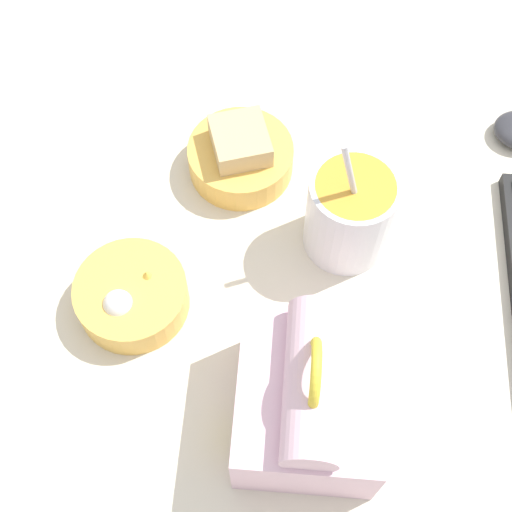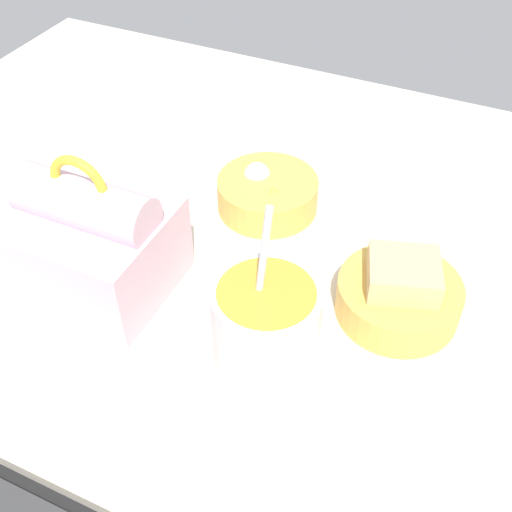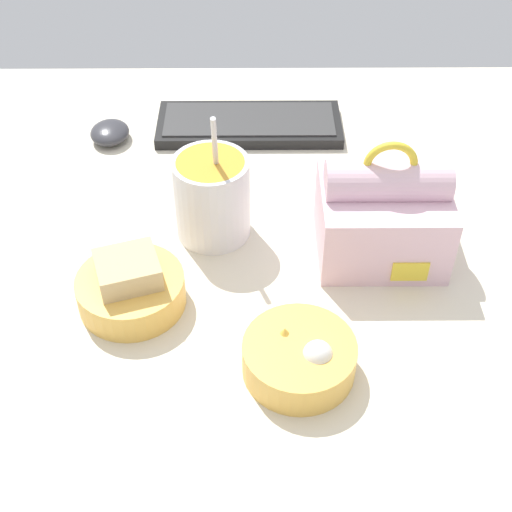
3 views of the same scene
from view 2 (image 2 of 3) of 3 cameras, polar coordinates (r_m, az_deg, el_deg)
desk_surface at (r=72.37cm, az=2.03°, el=-5.59°), size 140.00×110.00×2.00cm
lunch_bag at (r=72.82cm, az=-14.32°, el=1.22°), size 16.66×14.81×17.51cm
soup_cup at (r=61.56cm, az=0.87°, el=-6.89°), size 10.34×10.34×19.94cm
bento_bowl_sandwich at (r=71.42cm, az=12.61°, el=-3.32°), size 13.55×13.55×7.40cm
bento_bowl_snacks at (r=83.68cm, az=1.03°, el=5.61°), size 13.08×13.08×5.70cm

